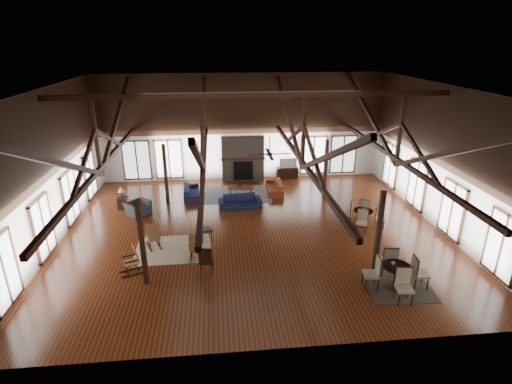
{
  "coord_description": "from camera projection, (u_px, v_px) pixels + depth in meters",
  "views": [
    {
      "loc": [
        -1.47,
        -15.34,
        7.81
      ],
      "look_at": [
        0.19,
        1.0,
        1.41
      ],
      "focal_mm": 28.0,
      "sensor_mm": 36.0,
      "label": 1
    }
  ],
  "objects": [
    {
      "name": "side_table_lamp",
      "position": [
        122.0,
        200.0,
        19.33
      ],
      "size": [
        0.43,
        0.43,
        1.11
      ],
      "color": "black",
      "rests_on": "floor"
    },
    {
      "name": "vase",
      "position": [
        240.0,
        185.0,
        20.81
      ],
      "size": [
        0.23,
        0.23,
        0.18
      ],
      "primitive_type": "imported",
      "rotation": [
        0.0,
        0.0,
        -0.42
      ],
      "color": "#B2B2B2",
      "rests_on": "coffee_table"
    },
    {
      "name": "rug_tan",
      "position": [
        174.0,
        249.0,
        15.71
      ],
      "size": [
        2.98,
        2.37,
        0.01
      ],
      "primitive_type": "cube",
      "rotation": [
        0.0,
        0.0,
        0.02
      ],
      "color": "#C7B98A",
      "rests_on": "floor"
    },
    {
      "name": "cafe_table_near",
      "position": [
        396.0,
        272.0,
        13.15
      ],
      "size": [
        2.19,
        2.19,
        1.13
      ],
      "rotation": [
        0.0,
        0.0,
        -0.09
      ],
      "color": "black",
      "rests_on": "floor"
    },
    {
      "name": "armchair",
      "position": [
        138.0,
        208.0,
        18.64
      ],
      "size": [
        1.35,
        1.35,
        0.66
      ],
      "primitive_type": "imported",
      "rotation": [
        0.0,
        0.0,
        0.81
      ],
      "color": "#28282A",
      "rests_on": "floor"
    },
    {
      "name": "wall_left",
      "position": [
        47.0,
        171.0,
        15.35
      ],
      "size": [
        0.02,
        14.0,
        6.0
      ],
      "primitive_type": "cube",
      "color": "white",
      "rests_on": "floor"
    },
    {
      "name": "ceiling",
      "position": [
        254.0,
        88.0,
        15.02
      ],
      "size": [
        16.0,
        14.0,
        0.02
      ],
      "primitive_type": "cube",
      "color": "black",
      "rests_on": "wall_back"
    },
    {
      "name": "floor",
      "position": [
        254.0,
        231.0,
        17.19
      ],
      "size": [
        16.0,
        16.0,
        0.0
      ],
      "primitive_type": "plane",
      "color": "#5B3313",
      "rests_on": "ground"
    },
    {
      "name": "wall_right",
      "position": [
        442.0,
        159.0,
        16.86
      ],
      "size": [
        0.02,
        14.0,
        6.0
      ],
      "primitive_type": "cube",
      "color": "white",
      "rests_on": "floor"
    },
    {
      "name": "wall_back",
      "position": [
        242.0,
        128.0,
        22.59
      ],
      "size": [
        16.0,
        0.02,
        6.0
      ],
      "primitive_type": "cube",
      "color": "white",
      "rests_on": "floor"
    },
    {
      "name": "television",
      "position": [
        288.0,
        163.0,
        23.36
      ],
      "size": [
        1.02,
        0.15,
        0.59
      ],
      "primitive_type": "imported",
      "rotation": [
        0.0,
        0.0,
        0.02
      ],
      "color": "#B2B2B2",
      "rests_on": "tv_console"
    },
    {
      "name": "post_grid",
      "position": [
        254.0,
        198.0,
        16.64
      ],
      "size": [
        8.16,
        7.16,
        3.05
      ],
      "color": "#32170E",
      "rests_on": "floor"
    },
    {
      "name": "sofa_navy_front",
      "position": [
        240.0,
        202.0,
        19.48
      ],
      "size": [
        2.13,
        0.98,
        0.6
      ],
      "primitive_type": "imported",
      "rotation": [
        0.0,
        0.0,
        0.08
      ],
      "color": "#151B3A",
      "rests_on": "floor"
    },
    {
      "name": "rug_navy",
      "position": [
        238.0,
        194.0,
        21.21
      ],
      "size": [
        3.61,
        2.78,
        0.01
      ],
      "primitive_type": "cube",
      "rotation": [
        0.0,
        0.0,
        -0.05
      ],
      "color": "#182344",
      "rests_on": "floor"
    },
    {
      "name": "rocking_chair_c",
      "position": [
        133.0,
        260.0,
        14.03
      ],
      "size": [
        0.91,
        0.7,
        1.04
      ],
      "rotation": [
        0.0,
        0.0,
        1.96
      ],
      "color": "olive",
      "rests_on": "floor"
    },
    {
      "name": "sofa_orange",
      "position": [
        274.0,
        187.0,
        21.41
      ],
      "size": [
        2.02,
        0.84,
        0.58
      ],
      "primitive_type": "imported",
      "rotation": [
        0.0,
        0.0,
        -1.6
      ],
      "color": "maroon",
      "rests_on": "floor"
    },
    {
      "name": "cup_far",
      "position": [
        365.0,
        209.0,
        17.51
      ],
      "size": [
        0.12,
        0.12,
        0.09
      ],
      "primitive_type": "imported",
      "rotation": [
        0.0,
        0.0,
        -0.06
      ],
      "color": "#B2B2B2",
      "rests_on": "cafe_table_far"
    },
    {
      "name": "rocking_chair_b",
      "position": [
        196.0,
        247.0,
        14.91
      ],
      "size": [
        0.48,
        0.83,
        1.04
      ],
      "rotation": [
        0.0,
        0.0,
        -0.05
      ],
      "color": "olive",
      "rests_on": "floor"
    },
    {
      "name": "fireplace",
      "position": [
        243.0,
        158.0,
        22.91
      ],
      "size": [
        2.5,
        0.69,
        2.6
      ],
      "color": "#716356",
      "rests_on": "floor"
    },
    {
      "name": "cup_near",
      "position": [
        393.0,
        263.0,
        13.11
      ],
      "size": [
        0.15,
        0.15,
        0.09
      ],
      "primitive_type": "imported",
      "rotation": [
        0.0,
        0.0,
        0.3
      ],
      "color": "#B2B2B2",
      "rests_on": "cafe_table_near"
    },
    {
      "name": "roof_truss",
      "position": [
        254.0,
        140.0,
        15.73
      ],
      "size": [
        15.6,
        14.07,
        3.14
      ],
      "color": "#32170E",
      "rests_on": "wall_back"
    },
    {
      "name": "rug_dark",
      "position": [
        397.0,
        286.0,
        13.4
      ],
      "size": [
        2.25,
        2.07,
        0.01
      ],
      "primitive_type": "cube",
      "rotation": [
        0.0,
        0.0,
        -0.06
      ],
      "color": "black",
      "rests_on": "floor"
    },
    {
      "name": "rocking_chair_a",
      "position": [
        153.0,
        236.0,
        15.65
      ],
      "size": [
        0.7,
        0.92,
        1.06
      ],
      "rotation": [
        0.0,
        0.0,
        0.37
      ],
      "color": "olive",
      "rests_on": "floor"
    },
    {
      "name": "tv_console",
      "position": [
        287.0,
        173.0,
        23.58
      ],
      "size": [
        1.27,
        0.48,
        0.64
      ],
      "primitive_type": "cube",
      "color": "black",
      "rests_on": "floor"
    },
    {
      "name": "side_chair_a",
      "position": [
        203.0,
        227.0,
        16.19
      ],
      "size": [
        0.54,
        0.54,
        1.06
      ],
      "rotation": [
        0.0,
        0.0,
        -1.31
      ],
      "color": "black",
      "rests_on": "floor"
    },
    {
      "name": "side_chair_b",
      "position": [
        206.0,
        259.0,
        13.81
      ],
      "size": [
        0.55,
        0.55,
        1.1
      ],
      "rotation": [
        0.0,
        0.0,
        -0.19
      ],
      "color": "black",
      "rests_on": "floor"
    },
    {
      "name": "cafe_table_far",
      "position": [
        363.0,
        215.0,
        17.54
      ],
      "size": [
        1.93,
        1.93,
        1.0
      ],
      "rotation": [
        0.0,
        0.0,
        -0.41
      ],
      "color": "black",
      "rests_on": "floor"
    },
    {
      "name": "sofa_navy_left",
      "position": [
        191.0,
        192.0,
        20.77
      ],
      "size": [
        1.98,
        0.84,
        0.57
      ],
      "primitive_type": "imported",
      "rotation": [
        0.0,
        0.0,
        1.61
      ],
      "color": "#151B3C",
      "rests_on": "floor"
    },
    {
      "name": "wall_front",
      "position": [
        282.0,
        251.0,
        9.62
      ],
      "size": [
        16.0,
        0.02,
        6.0
      ],
      "primitive_type": "cube",
      "color": "white",
      "rests_on": "floor"
    },
    {
      "name": "ceiling_fan",
      "position": [
        270.0,
        153.0,
        14.96
      ],
      "size": [
        1.6,
        1.6,
        0.75
      ],
      "color": "black",
      "rests_on": "roof_truss"
    },
    {
      "name": "coffee_table",
      "position": [
        241.0,
        188.0,
        20.89
      ],
      "size": [
        1.37,
        0.82,
        0.49
      ],
      "rotation": [
        0.0,
        0.0,
        -0.15
      ],
      "color": "brown",
      "rests_on": "floor"
    }
  ]
}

